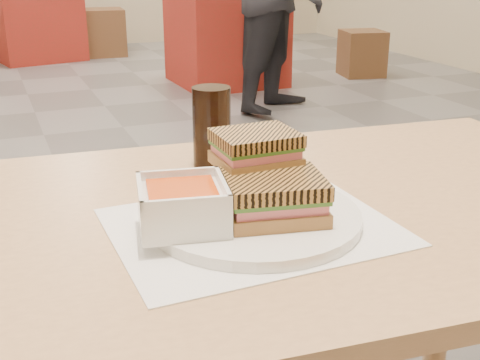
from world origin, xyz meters
name	(u,v)px	position (x,y,z in m)	size (l,w,h in m)	color
main_table	(272,273)	(0.09, -1.95, 0.64)	(1.26, 0.80, 0.75)	tan
tray_liner	(252,227)	(0.03, -2.01, 0.75)	(0.38, 0.30, 0.00)	white
plate	(255,217)	(0.03, -1.99, 0.76)	(0.30, 0.30, 0.02)	white
soup_bowl	(183,207)	(-0.07, -2.00, 0.79)	(0.13, 0.13, 0.06)	white
panini_lower	(274,197)	(0.05, -2.02, 0.80)	(0.15, 0.13, 0.06)	#9D663D
panini_upper	(256,149)	(0.06, -1.95, 0.84)	(0.11, 0.09, 0.05)	#9D663D
cola_glass	(212,128)	(0.06, -1.75, 0.82)	(0.07, 0.07, 0.14)	black
bg_table_1	(226,40)	(1.64, 2.32, 0.37)	(0.86, 0.86, 0.74)	#A11F19
bg_table_2	(35,24)	(0.25, 4.23, 0.36)	(0.97, 0.97, 0.72)	#A11F19
bg_chair_1l	(211,58)	(1.50, 2.29, 0.23)	(0.46, 0.46, 0.46)	brown
bg_chair_1r	(362,53)	(2.91, 2.17, 0.20)	(0.43, 0.43, 0.41)	brown
bg_chair_2r	(104,32)	(0.95, 4.21, 0.25)	(0.47, 0.47, 0.49)	brown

